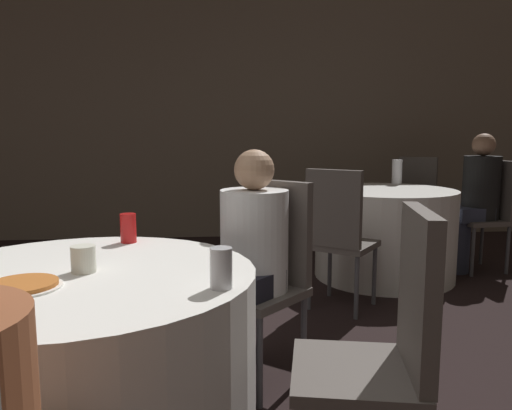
{
  "coord_description": "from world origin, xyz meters",
  "views": [
    {
      "loc": [
        0.5,
        -1.55,
        1.19
      ],
      "look_at": [
        0.72,
        0.9,
        0.84
      ],
      "focal_mm": 35.0,
      "sensor_mm": 36.0,
      "label": 1
    }
  ],
  "objects_px": {
    "soda_can_red": "(128,228)",
    "chair_far_northeast": "(415,197)",
    "chair_near_east": "(389,335)",
    "table_far": "(385,233)",
    "soda_can_silver": "(221,268)",
    "bottle_far": "(397,172)",
    "table_near": "(85,379)",
    "chair_far_east": "(490,206)",
    "pizza_plate_near": "(23,285)",
    "person_black_shirt": "(473,203)",
    "person_white_shirt": "(244,272)",
    "chair_far_southwest": "(338,228)",
    "chair_near_northeast": "(267,263)"
  },
  "relations": [
    {
      "from": "chair_near_east",
      "to": "chair_far_east",
      "type": "distance_m",
      "value": 3.27
    },
    {
      "from": "table_near",
      "to": "chair_far_northeast",
      "type": "height_order",
      "value": "chair_far_northeast"
    },
    {
      "from": "chair_near_northeast",
      "to": "chair_far_northeast",
      "type": "relative_size",
      "value": 1.0
    },
    {
      "from": "person_black_shirt",
      "to": "soda_can_silver",
      "type": "bearing_deg",
      "value": 132.62
    },
    {
      "from": "pizza_plate_near",
      "to": "bottle_far",
      "type": "xyz_separation_m",
      "value": [
        2.23,
        2.92,
        0.1
      ]
    },
    {
      "from": "chair_near_east",
      "to": "table_near",
      "type": "bearing_deg",
      "value": 90.0
    },
    {
      "from": "chair_far_southwest",
      "to": "soda_can_red",
      "type": "relative_size",
      "value": 7.91
    },
    {
      "from": "chair_near_east",
      "to": "person_black_shirt",
      "type": "xyz_separation_m",
      "value": [
        1.7,
        2.66,
        0.03
      ]
    },
    {
      "from": "chair_far_east",
      "to": "chair_near_east",
      "type": "bearing_deg",
      "value": 137.46
    },
    {
      "from": "table_far",
      "to": "bottle_far",
      "type": "relative_size",
      "value": 5.15
    },
    {
      "from": "pizza_plate_near",
      "to": "chair_far_northeast",
      "type": "bearing_deg",
      "value": 52.11
    },
    {
      "from": "person_black_shirt",
      "to": "person_white_shirt",
      "type": "relative_size",
      "value": 1.07
    },
    {
      "from": "person_white_shirt",
      "to": "chair_far_northeast",
      "type": "bearing_deg",
      "value": -81.7
    },
    {
      "from": "chair_near_northeast",
      "to": "chair_far_east",
      "type": "xyz_separation_m",
      "value": [
        2.15,
        1.77,
        0.0
      ]
    },
    {
      "from": "table_near",
      "to": "chair_far_east",
      "type": "bearing_deg",
      "value": 41.0
    },
    {
      "from": "table_far",
      "to": "chair_far_southwest",
      "type": "height_order",
      "value": "chair_far_southwest"
    },
    {
      "from": "chair_near_east",
      "to": "chair_far_east",
      "type": "relative_size",
      "value": 1.0
    },
    {
      "from": "chair_far_southwest",
      "to": "chair_near_northeast",
      "type": "bearing_deg",
      "value": -86.11
    },
    {
      "from": "table_far",
      "to": "soda_can_silver",
      "type": "xyz_separation_m",
      "value": [
        -1.41,
        -2.56,
        0.43
      ]
    },
    {
      "from": "soda_can_silver",
      "to": "soda_can_red",
      "type": "relative_size",
      "value": 1.0
    },
    {
      "from": "bottle_far",
      "to": "pizza_plate_near",
      "type": "bearing_deg",
      "value": -127.44
    },
    {
      "from": "soda_can_red",
      "to": "soda_can_silver",
      "type": "bearing_deg",
      "value": -60.61
    },
    {
      "from": "chair_far_east",
      "to": "chair_far_northeast",
      "type": "relative_size",
      "value": 1.0
    },
    {
      "from": "chair_far_east",
      "to": "person_black_shirt",
      "type": "bearing_deg",
      "value": 90.0
    },
    {
      "from": "chair_near_east",
      "to": "chair_far_southwest",
      "type": "relative_size",
      "value": 1.0
    },
    {
      "from": "table_near",
      "to": "soda_can_red",
      "type": "relative_size",
      "value": 9.52
    },
    {
      "from": "chair_far_east",
      "to": "person_black_shirt",
      "type": "height_order",
      "value": "person_black_shirt"
    },
    {
      "from": "person_black_shirt",
      "to": "soda_can_silver",
      "type": "distance_m",
      "value": 3.48
    },
    {
      "from": "soda_can_silver",
      "to": "bottle_far",
      "type": "xyz_separation_m",
      "value": [
        1.65,
        2.97,
        0.05
      ]
    },
    {
      "from": "table_far",
      "to": "soda_can_silver",
      "type": "bearing_deg",
      "value": -118.84
    },
    {
      "from": "table_near",
      "to": "chair_far_east",
      "type": "distance_m",
      "value": 3.79
    },
    {
      "from": "table_far",
      "to": "chair_near_east",
      "type": "relative_size",
      "value": 1.19
    },
    {
      "from": "chair_near_northeast",
      "to": "pizza_plate_near",
      "type": "distance_m",
      "value": 1.21
    },
    {
      "from": "chair_far_east",
      "to": "soda_can_silver",
      "type": "height_order",
      "value": "chair_far_east"
    },
    {
      "from": "chair_far_southwest",
      "to": "bottle_far",
      "type": "distance_m",
      "value": 1.5
    },
    {
      "from": "pizza_plate_near",
      "to": "soda_can_red",
      "type": "xyz_separation_m",
      "value": [
        0.21,
        0.61,
        0.05
      ]
    },
    {
      "from": "chair_near_east",
      "to": "soda_can_red",
      "type": "bearing_deg",
      "value": 65.22
    },
    {
      "from": "table_near",
      "to": "person_black_shirt",
      "type": "height_order",
      "value": "person_black_shirt"
    },
    {
      "from": "chair_near_northeast",
      "to": "chair_near_east",
      "type": "xyz_separation_m",
      "value": [
        0.28,
        -0.91,
        0.0
      ]
    },
    {
      "from": "soda_can_red",
      "to": "chair_far_northeast",
      "type": "bearing_deg",
      "value": 48.73
    },
    {
      "from": "chair_near_east",
      "to": "chair_near_northeast",
      "type": "bearing_deg",
      "value": 28.54
    },
    {
      "from": "table_near",
      "to": "person_white_shirt",
      "type": "xyz_separation_m",
      "value": [
        0.58,
        0.59,
        0.19
      ]
    },
    {
      "from": "chair_far_east",
      "to": "soda_can_red",
      "type": "relative_size",
      "value": 7.91
    },
    {
      "from": "table_far",
      "to": "soda_can_red",
      "type": "relative_size",
      "value": 9.41
    },
    {
      "from": "table_far",
      "to": "bottle_far",
      "type": "distance_m",
      "value": 0.68
    },
    {
      "from": "chair_near_east",
      "to": "pizza_plate_near",
      "type": "height_order",
      "value": "chair_near_east"
    },
    {
      "from": "chair_far_southwest",
      "to": "table_far",
      "type": "bearing_deg",
      "value": 90.0
    },
    {
      "from": "bottle_far",
      "to": "chair_far_southwest",
      "type": "bearing_deg",
      "value": -125.23
    },
    {
      "from": "chair_far_northeast",
      "to": "soda_can_silver",
      "type": "xyz_separation_m",
      "value": [
        -1.99,
        -3.36,
        0.23
      ]
    },
    {
      "from": "chair_far_east",
      "to": "person_white_shirt",
      "type": "height_order",
      "value": "person_white_shirt"
    }
  ]
}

